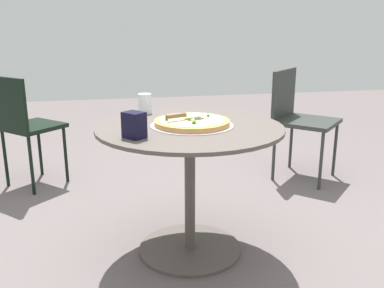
% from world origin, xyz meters
% --- Properties ---
extents(ground_plane, '(10.00, 10.00, 0.00)m').
position_xyz_m(ground_plane, '(0.00, 0.00, 0.00)').
color(ground_plane, '#645A5A').
extents(patio_table, '(0.93, 0.93, 0.69)m').
position_xyz_m(patio_table, '(0.00, 0.00, 0.49)').
color(patio_table, '#524944').
rests_on(patio_table, ground).
extents(pizza_on_tray, '(0.41, 0.41, 0.05)m').
position_xyz_m(pizza_on_tray, '(-0.00, -0.01, 0.70)').
color(pizza_on_tray, silver).
rests_on(pizza_on_tray, patio_table).
extents(pizza_server, '(0.12, 0.21, 0.02)m').
position_xyz_m(pizza_server, '(0.00, 0.03, 0.74)').
color(pizza_server, silver).
rests_on(pizza_server, pizza_on_tray).
extents(drinking_cup, '(0.08, 0.08, 0.11)m').
position_xyz_m(drinking_cup, '(0.36, 0.19, 0.74)').
color(drinking_cup, white).
rests_on(drinking_cup, patio_table).
extents(napkin_dispenser, '(0.12, 0.11, 0.12)m').
position_xyz_m(napkin_dispenser, '(-0.18, 0.29, 0.75)').
color(napkin_dispenser, black).
rests_on(napkin_dispenser, patio_table).
extents(patio_chair_near, '(0.60, 0.60, 0.84)m').
position_xyz_m(patio_chair_near, '(0.97, -1.05, 0.51)').
color(patio_chair_near, '#2E322E').
rests_on(patio_chair_near, ground).
extents(patio_chair_far, '(0.52, 0.52, 0.83)m').
position_xyz_m(patio_chair_far, '(1.16, 0.98, 0.50)').
color(patio_chair_far, black).
rests_on(patio_chair_far, ground).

